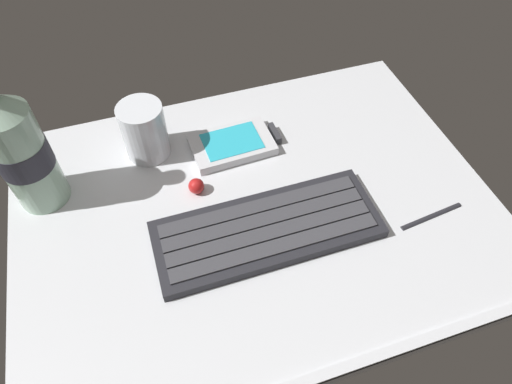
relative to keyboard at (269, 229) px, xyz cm
name	(u,v)px	position (x,y,z in cm)	size (l,w,h in cm)	color
ground_plane	(257,211)	(-0.21, 4.35, -1.79)	(64.00, 48.00, 2.80)	silver
keyboard	(269,229)	(0.00, 0.00, 0.00)	(29.04, 11.11, 1.70)	#232328
handheld_device	(236,143)	(0.45, 16.08, -0.08)	(13.03, 8.10, 1.50)	silver
juice_cup	(145,133)	(-12.15, 19.18, 3.10)	(6.40, 6.40, 8.50)	silver
water_bottle	(20,151)	(-27.15, 15.24, 8.20)	(6.73, 6.73, 20.80)	#9EC1A8
trackball_mouse	(196,186)	(-7.21, 9.58, 0.29)	(2.20, 2.20, 2.20)	red
stylus_pen	(432,215)	(21.39, -4.46, -0.46)	(0.70, 0.70, 9.50)	#26262B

